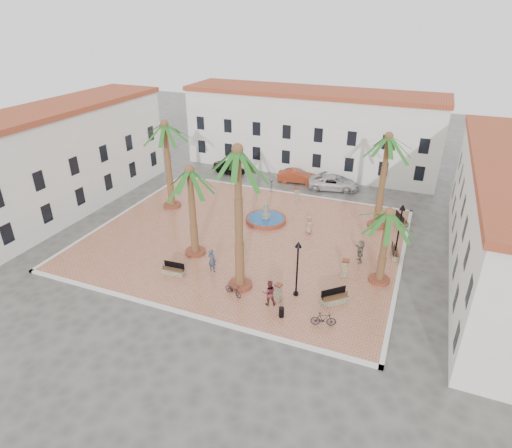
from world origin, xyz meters
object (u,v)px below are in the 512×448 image
object	(u,v)px
bench_s	(173,271)
bicycle_a	(233,290)
litter_bin	(281,312)
pedestrian_fountain_b	(239,206)
lamppost_s	(298,259)
bench_ne	(401,221)
palm_nw	(165,134)
pedestrian_north	(272,185)
fountain	(266,219)
bollard_e	(345,268)
palm_s	(238,165)
bollard_se	(278,292)
car_silver	(339,182)
car_white	(333,183)
palm_sw	(190,180)
palm_e	(388,223)
car_black	(229,167)
cyclist_a	(212,260)
bench_se	(335,299)
cyclist_b	(269,293)
pedestrian_east	(360,251)
pedestrian_fountain_a	(309,225)
bench_e	(395,253)
car_red	(297,176)
bicycle_b	(323,319)
bollard_n	(297,194)
lamppost_e	(400,221)

from	to	relation	value
bench_s	bicycle_a	size ratio (longest dim) A/B	1.16
litter_bin	bicycle_a	world-z (taller)	bicycle_a
litter_bin	pedestrian_fountain_b	size ratio (longest dim) A/B	0.35
bench_s	lamppost_s	distance (m)	9.69
bench_s	bench_ne	distance (m)	21.34
palm_nw	pedestrian_north	size ratio (longest dim) A/B	5.35
fountain	bollard_e	bearing A→B (deg)	-36.28
palm_s	bicycle_a	xyz separation A→B (m)	(-0.02, -1.13, -8.71)
bicycle_a	pedestrian_fountain_b	xyz separation A→B (m)	(-4.84, 11.76, 0.57)
bollard_se	car_silver	xyz separation A→B (m)	(-0.59, 22.15, -0.17)
bicycle_a	car_white	size ratio (longest dim) A/B	0.29
bollard_e	car_white	distance (m)	17.58
palm_sw	palm_e	xyz separation A→B (m)	(14.41, 1.56, -1.54)
bench_ne	car_black	bearing A→B (deg)	43.89
bench_s	bicycle_a	distance (m)	5.29
palm_sw	cyclist_a	world-z (taller)	palm_sw
lamppost_s	litter_bin	bearing A→B (deg)	-93.77
palm_nw	bollard_e	xyz separation A→B (m)	(18.61, -5.98, -6.64)
bench_se	cyclist_b	xyz separation A→B (m)	(-4.05, -1.81, 0.64)
pedestrian_east	cyclist_a	bearing A→B (deg)	-81.33
car_white	palm_sw	bearing A→B (deg)	145.72
bench_s	pedestrian_fountain_b	distance (m)	11.11
lamppost_s	car_white	size ratio (longest dim) A/B	0.80
palm_e	pedestrian_fountain_a	distance (m)	9.48
car_black	car_silver	distance (m)	13.47
fountain	car_silver	xyz separation A→B (m)	(4.50, 11.16, 0.24)
bench_ne	bollard_e	xyz separation A→B (m)	(-3.07, -10.67, 0.46)
bench_e	lamppost_s	size ratio (longest dim) A/B	0.42
car_red	bicycle_b	bearing A→B (deg)	-167.98
palm_sw	car_white	size ratio (longest dim) A/B	1.42
car_black	bench_se	bearing A→B (deg)	-123.03
lamppost_s	bicycle_a	size ratio (longest dim) A/B	2.75
bollard_n	cyclist_b	xyz separation A→B (m)	(3.40, -17.24, 0.17)
bicycle_a	car_red	size ratio (longest dim) A/B	0.34
bench_s	car_red	distance (m)	22.11
fountain	pedestrian_fountain_a	bearing A→B (deg)	-9.55
lamppost_s	bicycle_b	size ratio (longest dim) A/B	2.64
bench_e	pedestrian_north	xyz separation A→B (m)	(-13.77, 8.85, 0.56)
bench_ne	pedestrian_fountain_a	world-z (taller)	pedestrian_fountain_a
pedestrian_east	bollard_n	bearing A→B (deg)	-159.76
pedestrian_fountain_b	palm_nw	bearing A→B (deg)	-147.08
bench_s	pedestrian_fountain_a	xyz separation A→B (m)	(7.60, 10.14, 0.55)
pedestrian_fountain_b	fountain	bearing A→B (deg)	24.07
bench_se	car_red	size ratio (longest dim) A/B	0.41
palm_nw	lamppost_e	bearing A→B (deg)	-3.56
palm_sw	bench_ne	size ratio (longest dim) A/B	3.92
pedestrian_north	lamppost_e	bearing A→B (deg)	-138.29
palm_sw	bench_ne	world-z (taller)	palm_sw
fountain	bicycle_b	bearing A→B (deg)	-55.24
bench_ne	pedestrian_fountain_b	bearing A→B (deg)	77.33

